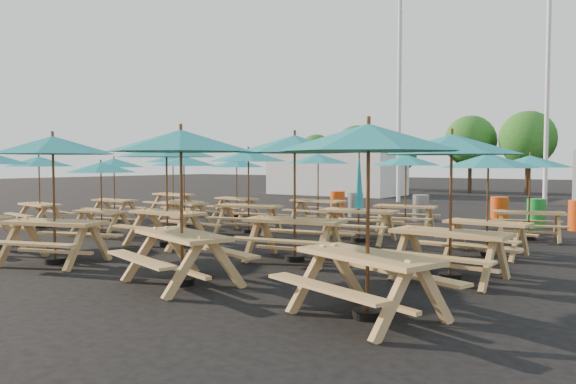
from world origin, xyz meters
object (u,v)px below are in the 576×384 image
Objects in this scene: picnic_unit_9 at (166,155)px; picnic_unit_17 at (452,152)px; picnic_unit_5 at (101,171)px; waste_bin_2 at (421,208)px; picnic_unit_11 at (318,162)px; waste_bin_4 at (536,213)px; picnic_unit_7 at (237,166)px; picnic_unit_16 at (368,148)px; picnic_unit_13 at (295,151)px; waste_bin_3 at (499,211)px; picnic_unit_6 at (184,165)px; picnic_unit_12 at (181,149)px; picnic_unit_8 at (53,152)px; waste_bin_0 at (338,203)px; picnic_unit_10 at (248,160)px; picnic_unit_19 at (530,166)px; picnic_unit_3 at (173,161)px; picnic_unit_15 at (406,164)px; picnic_unit_1 at (39,165)px; picnic_unit_2 at (114,166)px; picnic_unit_18 at (488,166)px; picnic_unit_14 at (359,202)px; waste_bin_1 at (355,205)px.

picnic_unit_9 is 1.00× the size of picnic_unit_17.
picnic_unit_5 is 2.51× the size of waste_bin_2.
picnic_unit_11 is 2.58× the size of waste_bin_4.
picnic_unit_16 is at bearing -37.95° from picnic_unit_7.
picnic_unit_13 is 3.14× the size of waste_bin_3.
picnic_unit_6 is 11.01m from waste_bin_4.
picnic_unit_8 is at bearing -161.67° from picnic_unit_12.
picnic_unit_7 is 2.43× the size of waste_bin_0.
picnic_unit_13 is at bearing -52.24° from picnic_unit_10.
picnic_unit_8 reaches higher than picnic_unit_19.
waste_bin_0 is 1.00× the size of waste_bin_2.
picnic_unit_3 is 10.83m from picnic_unit_8.
picnic_unit_9 is at bearing 70.51° from picnic_unit_8.
picnic_unit_15 is at bearing 61.86° from picnic_unit_9.
picnic_unit_12 is at bearing -70.86° from waste_bin_0.
picnic_unit_11 is at bearing 10.76° from picnic_unit_3.
picnic_unit_1 reaches higher than waste_bin_2.
waste_bin_2 is (2.71, 5.98, -1.62)m from picnic_unit_10.
picnic_unit_2 is 0.97× the size of picnic_unit_5.
picnic_unit_9 reaches higher than waste_bin_3.
picnic_unit_9 is (5.98, -3.07, 0.29)m from picnic_unit_2.
picnic_unit_12 is 3.34× the size of waste_bin_4.
picnic_unit_15 is 3.51m from waste_bin_2.
picnic_unit_18 is (9.51, -0.36, -0.01)m from picnic_unit_6.
picnic_unit_14 is at bearing 25.21° from picnic_unit_1.
picnic_unit_10 is 1.21× the size of picnic_unit_18.
waste_bin_3 is 1.00× the size of waste_bin_4.
picnic_unit_5 is at bearing -83.66° from picnic_unit_6.
picnic_unit_12 is 1.01× the size of picnic_unit_16.
picnic_unit_12 is 1.19× the size of picnic_unit_17.
picnic_unit_5 is 1.03× the size of picnic_unit_7.
picnic_unit_7 is 7.03m from picnic_unit_9.
picnic_unit_6 is 6.86m from picnic_unit_8.
picnic_unit_7 reaches higher than waste_bin_3.
picnic_unit_2 is at bearing -150.25° from waste_bin_3.
waste_bin_1 is at bearing 140.41° from picnic_unit_19.
waste_bin_2 is at bearing 126.78° from picnic_unit_16.
picnic_unit_9 is (6.20, -5.99, 0.13)m from picnic_unit_3.
picnic_unit_9 is (3.01, -0.36, 0.41)m from picnic_unit_5.
waste_bin_1 is 2.54m from waste_bin_2.
picnic_unit_3 is at bearing 138.79° from picnic_unit_13.
picnic_unit_5 reaches higher than waste_bin_0.
picnic_unit_2 is at bearing 167.19° from picnic_unit_10.
picnic_unit_8 is at bearing -118.10° from waste_bin_4.
picnic_unit_12 is at bearing -96.88° from picnic_unit_14.
waste_bin_2 is 1.00× the size of waste_bin_3.
picnic_unit_1 is 15.30m from waste_bin_4.
picnic_unit_8 is at bearing -151.26° from picnic_unit_13.
picnic_unit_6 is 2.68× the size of waste_bin_0.
waste_bin_3 is at bearing 37.82° from picnic_unit_10.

